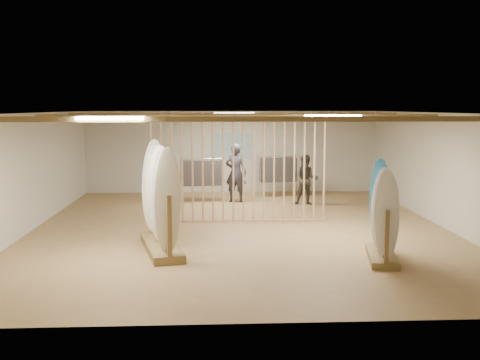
{
  "coord_description": "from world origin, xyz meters",
  "views": [
    {
      "loc": [
        -0.67,
        -13.33,
        2.94
      ],
      "look_at": [
        0.0,
        0.0,
        1.2
      ],
      "focal_mm": 42.0,
      "sensor_mm": 36.0,
      "label": 1
    }
  ],
  "objects_px": {
    "clothing_rack_b": "(278,170)",
    "shopper_a": "(236,169)",
    "clothing_rack_a": "(201,173)",
    "shopper_b": "(306,177)",
    "rack_left": "(161,215)",
    "rack_right": "(382,228)"
  },
  "relations": [
    {
      "from": "shopper_b",
      "to": "clothing_rack_a",
      "type": "bearing_deg",
      "value": 176.77
    },
    {
      "from": "rack_right",
      "to": "clothing_rack_b",
      "type": "bearing_deg",
      "value": 109.34
    },
    {
      "from": "clothing_rack_a",
      "to": "shopper_b",
      "type": "distance_m",
      "value": 3.25
    },
    {
      "from": "clothing_rack_b",
      "to": "shopper_a",
      "type": "height_order",
      "value": "shopper_a"
    },
    {
      "from": "clothing_rack_a",
      "to": "shopper_b",
      "type": "bearing_deg",
      "value": -19.74
    },
    {
      "from": "rack_right",
      "to": "clothing_rack_a",
      "type": "height_order",
      "value": "rack_right"
    },
    {
      "from": "rack_left",
      "to": "rack_right",
      "type": "distance_m",
      "value": 4.43
    },
    {
      "from": "clothing_rack_b",
      "to": "shopper_a",
      "type": "relative_size",
      "value": 0.67
    },
    {
      "from": "rack_right",
      "to": "clothing_rack_b",
      "type": "relative_size",
      "value": 1.33
    },
    {
      "from": "clothing_rack_b",
      "to": "shopper_a",
      "type": "bearing_deg",
      "value": -155.34
    },
    {
      "from": "rack_left",
      "to": "clothing_rack_a",
      "type": "distance_m",
      "value": 6.08
    },
    {
      "from": "rack_left",
      "to": "rack_right",
      "type": "relative_size",
      "value": 1.31
    },
    {
      "from": "rack_left",
      "to": "clothing_rack_b",
      "type": "xyz_separation_m",
      "value": [
        3.23,
        6.83,
        0.14
      ]
    },
    {
      "from": "clothing_rack_b",
      "to": "shopper_b",
      "type": "xyz_separation_m",
      "value": [
        0.67,
        -1.54,
        -0.04
      ]
    },
    {
      "from": "rack_left",
      "to": "clothing_rack_b",
      "type": "height_order",
      "value": "rack_left"
    },
    {
      "from": "rack_left",
      "to": "clothing_rack_b",
      "type": "distance_m",
      "value": 7.56
    },
    {
      "from": "shopper_b",
      "to": "rack_left",
      "type": "bearing_deg",
      "value": -116.37
    },
    {
      "from": "clothing_rack_a",
      "to": "shopper_a",
      "type": "height_order",
      "value": "shopper_a"
    },
    {
      "from": "clothing_rack_b",
      "to": "shopper_b",
      "type": "height_order",
      "value": "shopper_b"
    },
    {
      "from": "shopper_a",
      "to": "shopper_b",
      "type": "bearing_deg",
      "value": -177.81
    },
    {
      "from": "rack_right",
      "to": "shopper_a",
      "type": "distance_m",
      "value": 7.29
    },
    {
      "from": "rack_right",
      "to": "shopper_a",
      "type": "bearing_deg",
      "value": 121.6
    }
  ]
}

